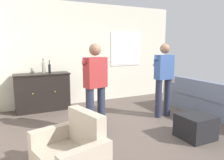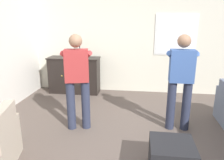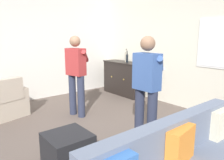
# 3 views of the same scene
# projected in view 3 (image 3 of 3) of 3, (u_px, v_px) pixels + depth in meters

# --- Properties ---
(ground) EXTENTS (10.40, 10.40, 0.00)m
(ground) POSITION_uv_depth(u_px,v_px,m) (83.00, 133.00, 3.83)
(ground) COLOR brown
(wall_back_with_window) EXTENTS (5.20, 0.15, 2.80)m
(wall_back_with_window) POSITION_uv_depth(u_px,v_px,m) (179.00, 48.00, 5.16)
(wall_back_with_window) COLOR beige
(wall_back_with_window) RESTS_ON ground
(wall_side_left) EXTENTS (0.12, 5.20, 2.80)m
(wall_side_left) POSITION_uv_depth(u_px,v_px,m) (27.00, 47.00, 5.57)
(wall_side_left) COLOR silver
(wall_side_left) RESTS_ON ground
(armchair) EXTENTS (0.83, 1.01, 0.85)m
(armchair) POSITION_uv_depth(u_px,v_px,m) (3.00, 104.00, 4.49)
(armchair) COLOR #B2A38E
(armchair) RESTS_ON ground
(sideboard_cabinet) EXTENTS (1.34, 0.49, 0.95)m
(sideboard_cabinet) POSITION_uv_depth(u_px,v_px,m) (124.00, 78.00, 6.30)
(sideboard_cabinet) COLOR black
(sideboard_cabinet) RESTS_ON ground
(bottle_wine_green) EXTENTS (0.08, 0.08, 0.36)m
(bottle_wine_green) POSITION_uv_depth(u_px,v_px,m) (126.00, 57.00, 6.15)
(bottle_wine_green) COLOR gray
(bottle_wine_green) RESTS_ON sideboard_cabinet
(bottle_liquor_amber) EXTENTS (0.06, 0.06, 0.33)m
(bottle_liquor_amber) POSITION_uv_depth(u_px,v_px,m) (127.00, 58.00, 6.00)
(bottle_liquor_amber) COLOR black
(bottle_liquor_amber) RESTS_ON sideboard_cabinet
(ottoman) EXTENTS (0.55, 0.55, 0.42)m
(ottoman) POSITION_uv_depth(u_px,v_px,m) (68.00, 149.00, 2.89)
(ottoman) COLOR black
(ottoman) RESTS_ON ground
(person_standing_left) EXTENTS (0.54, 0.51, 1.68)m
(person_standing_left) POSITION_uv_depth(u_px,v_px,m) (76.00, 72.00, 4.52)
(person_standing_left) COLOR #282D42
(person_standing_left) RESTS_ON ground
(person_standing_right) EXTENTS (0.56, 0.47, 1.68)m
(person_standing_right) POSITION_uv_depth(u_px,v_px,m) (147.00, 86.00, 3.31)
(person_standing_right) COLOR #282D42
(person_standing_right) RESTS_ON ground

